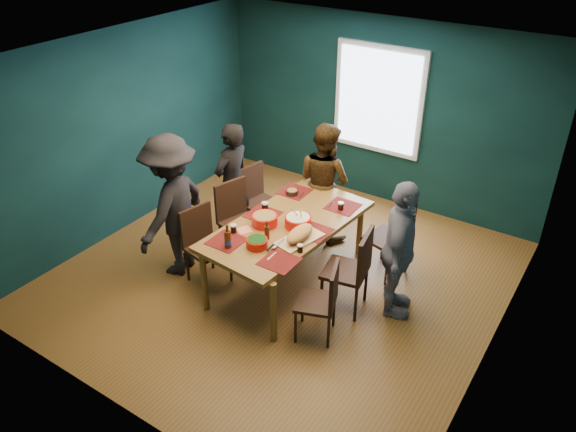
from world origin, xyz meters
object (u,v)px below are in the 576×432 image
Objects in this scene: chair_left_mid at (236,214)px; person_right at (399,251)px; chair_left_near at (202,239)px; chair_right_far at (393,235)px; dining_table at (288,229)px; chair_right_near at (324,297)px; person_near_left at (172,206)px; cutting_board at (300,235)px; chair_right_mid at (354,266)px; bowl_dumpling at (298,221)px; person_back at (324,181)px; bowl_salad at (265,220)px; bowl_herbs at (257,242)px; person_far_left at (232,183)px; chair_left_far at (256,195)px.

person_right is at bearing 18.42° from chair_left_mid.
person_right is (2.17, 0.05, 0.22)m from chair_left_mid.
chair_right_far is at bearing 47.75° from chair_left_near.
chair_left_mid reaches higher than dining_table.
person_near_left is at bearing 158.24° from chair_right_near.
cutting_board reaches higher than dining_table.
bowl_dumpling is at bearing 164.64° from chair_right_mid.
chair_right_far reaches higher than chair_left_near.
chair_right_far is 1.28m from person_back.
bowl_dumpling is (-0.87, -0.76, 0.29)m from chair_right_far.
person_right is (1.31, 0.17, 0.08)m from dining_table.
chair_right_far is 3.31× the size of bowl_salad.
bowl_herbs is (-0.14, -0.60, -0.01)m from bowl_dumpling.
person_back is 5.25× the size of bowl_dumpling.
chair_left_near is 0.59× the size of person_right.
chair_right_mid is (1.77, -0.18, 0.01)m from chair_left_mid.
chair_right_far is 1.11× the size of chair_right_near.
person_back is at bearing 74.60° from chair_left_mid.
chair_right_near is (1.73, -0.10, -0.03)m from chair_left_near.
chair_left_mid is 2.18m from person_right.
person_far_left is at bearing 164.66° from dining_table.
person_back reaches higher than chair_right_mid.
person_far_left is 1.00m from person_near_left.
dining_table is 2.26× the size of chair_left_far.
dining_table is 2.18× the size of chair_left_mid.
chair_right_near is 2.17m from person_near_left.
person_near_left is 1.14m from bowl_salad.
chair_left_mid is 1.13× the size of chair_right_near.
chair_left_mid is at bearing 140.12° from bowl_herbs.
chair_left_near is at bearing 81.57° from person_back.
chair_left_mid is 0.62× the size of person_far_left.
bowl_dumpling is at bearing 40.97° from chair_left_near.
chair_left_near reaches higher than bowl_herbs.
dining_table is 1.18m from person_back.
chair_left_far is 0.41m from person_far_left.
bowl_herbs is (-0.01, -0.59, 0.13)m from dining_table.
chair_left_near is at bearing 175.50° from bowl_herbs.
chair_left_near is 3.13× the size of bowl_dumpling.
chair_left_far is 0.60× the size of person_right.
chair_right_near is at bearing -22.30° from cutting_board.
person_far_left is at bearing -155.71° from chair_right_far.
chair_left_near is 0.82m from bowl_salad.
person_right is (2.27, -0.52, 0.25)m from chair_left_far.
chair_left_far is 4.13× the size of bowl_herbs.
bowl_dumpling is 1.30× the size of bowl_herbs.
bowl_herbs is (1.26, -0.03, -0.04)m from person_near_left.
person_far_left is at bearing 51.10° from person_back.
person_back is at bearing 95.87° from bowl_herbs.
chair_right_near is at bearing -31.01° from dining_table.
chair_right_near reaches higher than dining_table.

